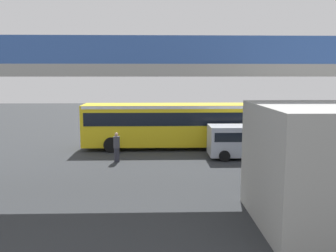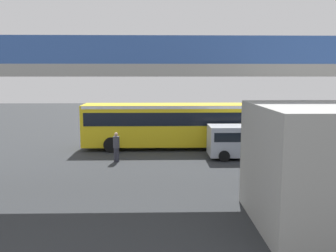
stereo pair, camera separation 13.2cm
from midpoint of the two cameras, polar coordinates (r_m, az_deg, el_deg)
ground at (r=26.52m, az=0.96°, el=-3.21°), size 80.00×80.00×0.00m
city_bus at (r=25.51m, az=-0.26°, el=0.62°), size 11.54×2.85×3.15m
parked_van at (r=23.24m, az=12.49°, el=-2.07°), size 4.80×2.17×2.05m
bicycle_red at (r=22.66m, az=21.44°, el=-4.80°), size 1.77×0.44×0.96m
bicycle_blue at (r=25.82m, az=20.19°, el=-3.19°), size 1.77×0.44×0.96m
pedestrian at (r=21.94m, az=-7.98°, el=-3.34°), size 0.38×0.38×1.79m
traffic_sign at (r=30.41m, az=-10.30°, el=1.73°), size 0.08×0.60×2.80m
lane_dash_leftmost at (r=29.55m, az=12.49°, el=-2.22°), size 2.00×0.20×0.01m
lane_dash_left at (r=28.85m, az=4.75°, el=-2.30°), size 2.00×0.20×0.01m
lane_dash_centre at (r=28.70m, az=-3.22°, el=-2.34°), size 2.00×0.20×0.01m
lane_dash_right at (r=29.11m, az=-11.12°, el=-2.34°), size 2.00×0.20×0.01m
pedestrian_overpass at (r=15.76m, az=2.55°, el=7.13°), size 24.99×2.60×6.75m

